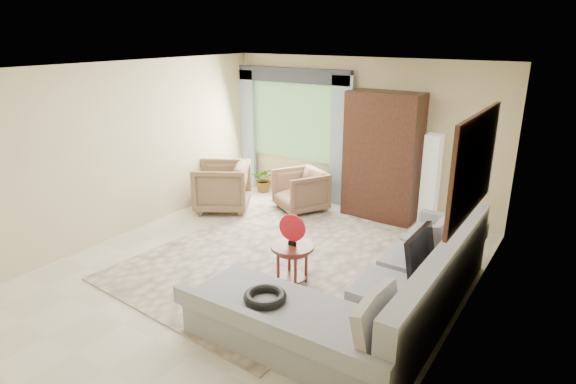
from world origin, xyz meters
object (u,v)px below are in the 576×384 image
Objects in this scene: armchair_right at (301,191)px; armoire at (383,157)px; potted_plant at (264,179)px; floor_lamp at (430,181)px; tv_screen at (420,252)px; sectional_sofa at (380,297)px; coffee_table at (292,264)px; armchair_left at (222,187)px.

armoire is at bearing 50.99° from armchair_right.
floor_lamp is (3.21, 0.06, 0.50)m from potted_plant.
tv_screen is 2.92m from armoire.
armchair_right is at bearing 136.10° from sectional_sofa.
coffee_table is 2.63m from armchair_right.
armoire is at bearing 90.39° from coffee_table.
armoire is (-1.23, 2.90, 0.77)m from sectional_sofa.
floor_lamp is at bearing 4.29° from armoire.
potted_plant is (0.04, 1.20, -0.17)m from armchair_left.
floor_lamp is at bearing 105.40° from tv_screen.
potted_plant is at bearing 147.61° from tv_screen.
tv_screen reaches higher than coffee_table.
sectional_sofa is at bearing -81.67° from floor_lamp.
armchair_right reaches higher than potted_plant.
armchair_left is (-3.95, 1.28, -0.30)m from tv_screen.
armoire reaches higher than potted_plant.
tv_screen is at bearing 10.68° from coffee_table.
tv_screen is at bearing -58.85° from armoire.
armchair_left is at bearing -118.00° from armchair_right.
sectional_sofa is at bearing 34.38° from armchair_left.
tv_screen is at bearing 57.33° from sectional_sofa.
floor_lamp reaches higher than armchair_left.
tv_screen is 1.49× the size of potted_plant.
tv_screen is 0.80× the size of armchair_left.
armchair_left is at bearing 155.24° from sectional_sofa.
coffee_table is 0.36× the size of floor_lamp.
coffee_table is (-1.48, -0.28, -0.44)m from tv_screen.
armoire is 0.86m from floor_lamp.
coffee_table is at bearing -29.87° from armchair_right.
sectional_sofa is 3.24m from armoire.
sectional_sofa is at bearing -38.49° from potted_plant.
armchair_right is at bearing -159.49° from armoire.
floor_lamp is (0.78, 2.82, 0.47)m from coffee_table.
sectional_sofa is 0.66m from tv_screen.
tv_screen is 2.64m from floor_lamp.
armoire reaches higher than armchair_right.
sectional_sofa is 6.96× the size of potted_plant.
floor_lamp is (-0.70, 2.54, 0.03)m from tv_screen.
sectional_sofa reaches higher than potted_plant.
tv_screen is 0.35× the size of armoire.
tv_screen is at bearing 41.14° from armchair_left.
armoire reaches higher than floor_lamp.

